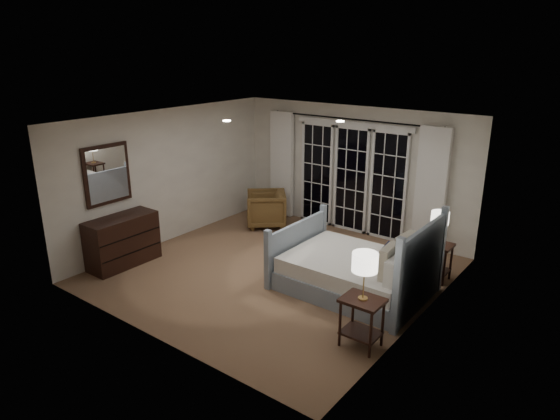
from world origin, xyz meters
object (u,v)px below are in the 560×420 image
Objects in this scene: lamp_right at (440,218)px; dresser at (123,241)px; nightstand_left at (362,315)px; lamp_left at (365,263)px; bed at (357,271)px; armchair at (266,209)px; nightstand_right at (436,256)px.

dresser is (-4.45, -2.66, -0.61)m from lamp_right.
nightstand_left is 1.08× the size of lamp_left.
lamp_left is 0.50× the size of dresser.
lamp_left is at bearing -90.92° from lamp_right.
nightstand_left is 0.70m from lamp_left.
dresser is at bearing -149.16° from lamp_right.
bed reaches higher than armchair.
dresser is at bearing -149.16° from nightstand_right.
bed is at bearing 23.09° from dresser.
lamp_right is (0.04, 2.38, 0.61)m from nightstand_left.
dresser is at bearing -176.34° from nightstand_left.
lamp_left is (0.00, -0.00, 0.70)m from nightstand_left.
nightstand_left reaches higher than nightstand_right.
lamp_left reaches higher than nightstand_left.
nightstand_right is (0.80, 1.10, 0.08)m from bed.
armchair is (-3.72, 0.32, -0.67)m from lamp_right.
dresser reaches higher than nightstand_left.
armchair is at bearing 153.99° from bed.
dresser reaches higher than nightstand_right.
nightstand_left is 2.38m from nightstand_right.
dresser is at bearing -176.34° from lamp_left.
lamp_left reaches higher than bed.
dresser reaches higher than armchair.
lamp_right is at bearing 89.08° from lamp_left.
bed reaches higher than lamp_right.
armchair is (-3.68, 2.70, -0.77)m from lamp_left.
lamp_right is 3.80m from armchair.
bed is 1.49m from nightstand_left.
lamp_right reaches higher than nightstand_left.
lamp_left is 2.38m from lamp_right.
bed reaches higher than dresser.
bed is 1.37m from nightstand_right.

